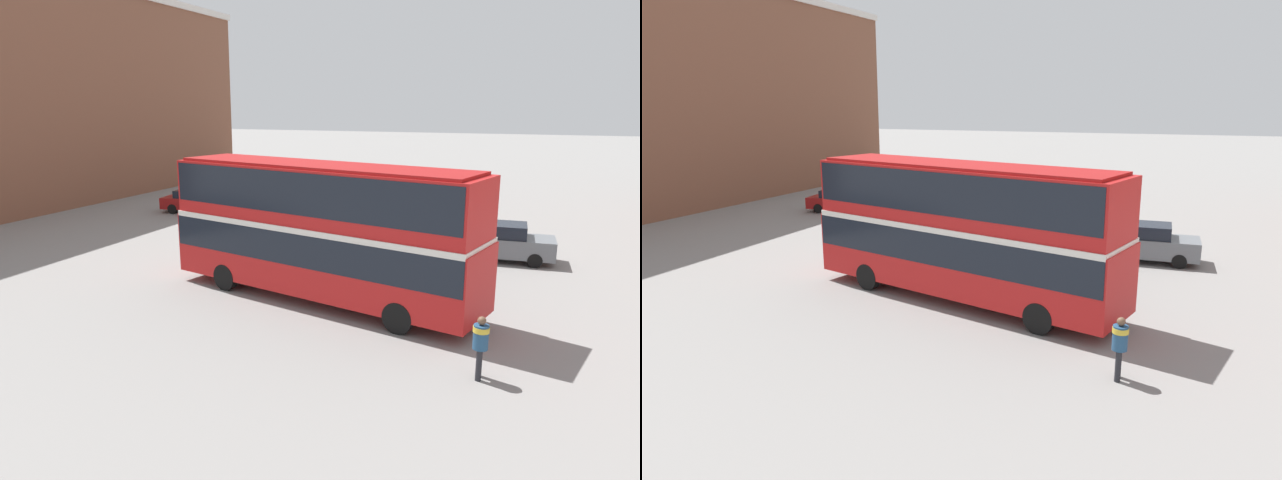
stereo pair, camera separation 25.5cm
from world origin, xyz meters
TOP-DOWN VIEW (x-y plane):
  - ground_plane at (0.00, 0.00)m, footprint 240.00×240.00m
  - building_row_left at (-27.21, 9.97)m, footprint 10.49×40.19m
  - double_decker_bus at (-0.55, -0.75)m, footprint 11.73×5.12m
  - pedestrian_foreground at (5.34, -4.77)m, footprint 0.44×0.44m
  - parked_car_kerb_near at (-13.90, 11.64)m, footprint 4.65×2.46m
  - parked_car_kerb_far at (4.88, 7.03)m, footprint 4.37×2.08m
  - no_entry_sign at (-7.12, 0.86)m, footprint 0.57×0.08m

SIDE VIEW (x-z plane):
  - ground_plane at x=0.00m, z-range 0.00..0.00m
  - parked_car_kerb_near at x=-13.90m, z-range 0.02..1.43m
  - parked_car_kerb_far at x=4.88m, z-range 0.00..1.63m
  - pedestrian_foreground at x=5.34m, z-range 0.18..1.82m
  - no_entry_sign at x=-7.12m, z-range 0.37..2.62m
  - double_decker_bus at x=-0.55m, z-range 0.34..5.08m
  - building_row_left at x=-27.21m, z-range 0.01..14.62m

